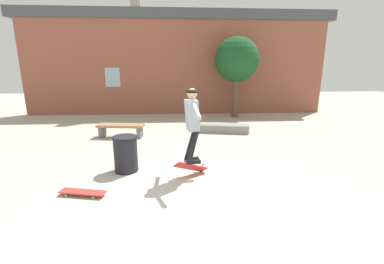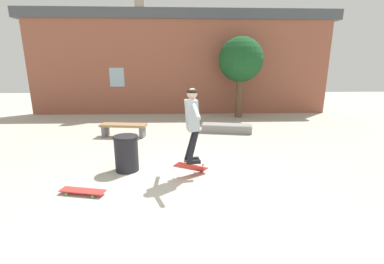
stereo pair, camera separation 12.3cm
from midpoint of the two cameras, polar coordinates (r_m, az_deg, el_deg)
The scene contains 9 objects.
ground_plane at distance 4.90m, azimuth -2.94°, elevation -13.43°, with size 40.00×40.00×0.00m, color #B2AD9E.
building_backdrop at distance 13.06m, azimuth -3.75°, elevation 15.45°, with size 15.42×0.52×6.24m.
tree_right at distance 12.16m, azimuth 9.63°, elevation 15.42°, with size 1.99×1.99×3.62m.
park_bench at distance 8.87m, azimuth -15.92°, elevation 0.87°, with size 1.57×0.66×0.44m.
skate_ledge at distance 9.34m, azimuth 6.73°, elevation 0.89°, with size 1.83×0.87×0.29m.
trash_bin at distance 5.92m, azimuth -15.11°, elevation -4.50°, with size 0.56×0.56×0.81m.
skater at distance 5.18m, azimuth -0.67°, elevation 2.90°, with size 0.35×1.29×1.54m.
skateboard_flipping at distance 5.53m, azimuth -0.85°, elevation -7.80°, with size 0.77×0.50×0.44m.
skateboard_resting at distance 5.21m, azimuth -23.79°, elevation -12.11°, with size 0.87×0.38×0.08m.
Camera 1 is at (-0.10, -4.34, 2.26)m, focal length 24.00 mm.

